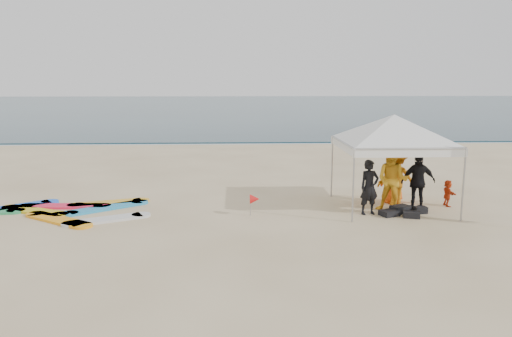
{
  "coord_description": "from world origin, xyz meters",
  "views": [
    {
      "loc": [
        -0.21,
        -12.49,
        3.91
      ],
      "look_at": [
        0.4,
        2.6,
        1.2
      ],
      "focal_mm": 35.0,
      "sensor_mm": 36.0,
      "label": 1
    }
  ],
  "objects": [
    {
      "name": "person_seated",
      "position": [
        6.37,
        2.4,
        0.41
      ],
      "size": [
        0.25,
        0.77,
        0.83
      ],
      "primitive_type": "imported",
      "rotation": [
        0.0,
        0.0,
        1.56
      ],
      "color": "red",
      "rests_on": "ground"
    },
    {
      "name": "shoreline_foam",
      "position": [
        0.0,
        18.2,
        0.0
      ],
      "size": [
        160.0,
        1.2,
        0.01
      ],
      "primitive_type": "cube",
      "color": "silver",
      "rests_on": "ground"
    },
    {
      "name": "person_black_b",
      "position": [
        5.26,
        1.97,
        0.88
      ],
      "size": [
        1.04,
        0.45,
        1.76
      ],
      "primitive_type": "imported",
      "rotation": [
        0.0,
        0.0,
        3.12
      ],
      "color": "black",
      "rests_on": "ground"
    },
    {
      "name": "ground",
      "position": [
        0.0,
        0.0,
        0.0
      ],
      "size": [
        120.0,
        120.0,
        0.0
      ],
      "primitive_type": "plane",
      "color": "beige",
      "rests_on": "ground"
    },
    {
      "name": "person_orange_a",
      "position": [
        4.8,
        2.58,
        0.89
      ],
      "size": [
        1.23,
        0.83,
        1.77
      ],
      "primitive_type": "imported",
      "rotation": [
        0.0,
        0.0,
        2.98
      ],
      "color": "orange",
      "rests_on": "ground"
    },
    {
      "name": "ocean",
      "position": [
        0.0,
        60.0,
        0.04
      ],
      "size": [
        160.0,
        84.0,
        0.08
      ],
      "primitive_type": "cube",
      "color": "#0C2633",
      "rests_on": "ground"
    },
    {
      "name": "marker_pennant",
      "position": [
        0.32,
        1.51,
        0.49
      ],
      "size": [
        0.28,
        0.28,
        0.64
      ],
      "color": "#A5A5A8",
      "rests_on": "ground"
    },
    {
      "name": "person_orange_b",
      "position": [
        4.8,
        2.94,
        0.91
      ],
      "size": [
        1.06,
        0.97,
        1.81
      ],
      "primitive_type": "imported",
      "rotation": [
        0.0,
        0.0,
        3.74
      ],
      "color": "#FE5F16",
      "rests_on": "ground"
    },
    {
      "name": "surfboard_spread",
      "position": [
        -5.52,
        2.2,
        0.04
      ],
      "size": [
        5.75,
        3.27,
        0.07
      ],
      "color": "#FFA015",
      "rests_on": "ground"
    },
    {
      "name": "person_yellow",
      "position": [
        4.42,
        1.83,
        0.96
      ],
      "size": [
        1.16,
        1.08,
        1.92
      ],
      "primitive_type": "imported",
      "rotation": [
        0.0,
        0.0,
        -0.5
      ],
      "color": "yellow",
      "rests_on": "ground"
    },
    {
      "name": "canopy_tent",
      "position": [
        4.54,
        2.29,
        2.86
      ],
      "size": [
        4.35,
        4.35,
        3.28
      ],
      "color": "#A5A5A8",
      "rests_on": "ground"
    },
    {
      "name": "gear_pile",
      "position": [
        4.66,
        1.45,
        0.1
      ],
      "size": [
        1.51,
        1.02,
        0.22
      ],
      "color": "black",
      "rests_on": "ground"
    },
    {
      "name": "person_black_a",
      "position": [
        3.67,
        1.56,
        0.81
      ],
      "size": [
        0.67,
        0.52,
        1.61
      ],
      "primitive_type": "imported",
      "rotation": [
        0.0,
        0.0,
        0.26
      ],
      "color": "black",
      "rests_on": "ground"
    }
  ]
}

